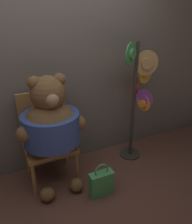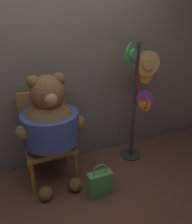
{
  "view_description": "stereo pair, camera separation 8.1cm",
  "coord_description": "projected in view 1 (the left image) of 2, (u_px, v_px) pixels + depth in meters",
  "views": [
    {
      "loc": [
        -0.54,
        -1.7,
        1.76
      ],
      "look_at": [
        0.42,
        0.37,
        0.76
      ],
      "focal_mm": 35.0,
      "sensor_mm": 36.0,
      "label": 1
    },
    {
      "loc": [
        -0.47,
        -1.73,
        1.76
      ],
      "look_at": [
        0.42,
        0.37,
        0.76
      ],
      "focal_mm": 35.0,
      "sensor_mm": 36.0,
      "label": 2
    }
  ],
  "objects": [
    {
      "name": "hat_display_rack",
      "position": [
        138.0,
        93.0,
        2.67
      ],
      "size": [
        0.55,
        0.47,
        1.51
      ],
      "color": "#332D28",
      "rests_on": "ground_plane"
    },
    {
      "name": "wall_back",
      "position": [
        47.0,
        62.0,
        2.42
      ],
      "size": [
        8.0,
        0.1,
        2.58
      ],
      "color": "#66605B",
      "rests_on": "ground_plane"
    },
    {
      "name": "handbag_on_ground",
      "position": [
        101.0,
        183.0,
        2.3
      ],
      "size": [
        0.26,
        0.11,
        0.39
      ],
      "color": "#479E56",
      "rests_on": "ground_plane"
    },
    {
      "name": "teddy_bear",
      "position": [
        51.0,
        125.0,
        2.26
      ],
      "size": [
        0.72,
        0.64,
        1.26
      ],
      "color": "brown",
      "rests_on": "ground_plane"
    },
    {
      "name": "chair",
      "position": [
        47.0,
        135.0,
        2.47
      ],
      "size": [
        0.54,
        0.45,
        1.01
      ],
      "color": "#9E703D",
      "rests_on": "ground_plane"
    },
    {
      "name": "ground_plane",
      "position": [
        75.0,
        196.0,
        2.33
      ],
      "size": [
        14.0,
        14.0,
        0.0
      ],
      "primitive_type": "plane",
      "color": "brown"
    }
  ]
}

